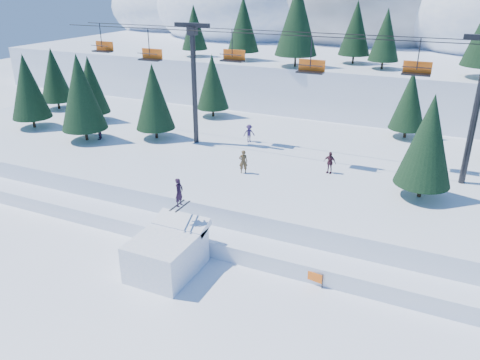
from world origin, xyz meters
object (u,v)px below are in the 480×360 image
at_px(jump_kicker, 167,252).
at_px(banner_far, 367,287).
at_px(banner_near, 300,272).
at_px(chairlift, 305,75).

height_order(jump_kicker, banner_far, jump_kicker).
distance_m(banner_near, banner_far, 3.76).
bearing_deg(banner_near, chairlift, 108.21).
height_order(chairlift, banner_near, chairlift).
bearing_deg(banner_near, banner_far, 2.78).
relative_size(chairlift, banner_near, 16.31).
bearing_deg(jump_kicker, chairlift, 78.27).
height_order(jump_kicker, chairlift, chairlift).
xyz_separation_m(chairlift, banner_near, (4.26, -12.95, -8.78)).
bearing_deg(chairlift, jump_kicker, -101.73).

